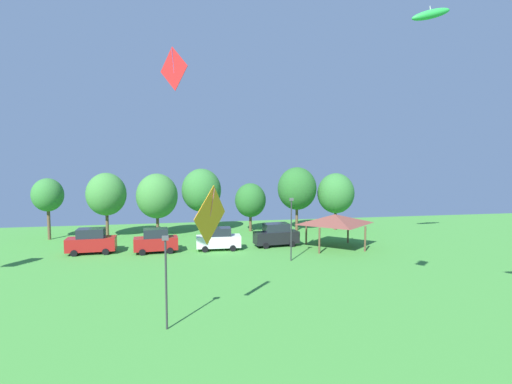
{
  "coord_description": "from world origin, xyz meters",
  "views": [
    {
      "loc": [
        -2.59,
        0.53,
        9.51
      ],
      "look_at": [
        -0.09,
        14.11,
        8.34
      ],
      "focal_mm": 28.0,
      "sensor_mm": 36.0,
      "label": 1
    }
  ],
  "objects_px": {
    "treeline_tree_3": "(201,190)",
    "treeline_tree_6": "(336,193)",
    "kite_flying_5": "(174,69)",
    "parked_car_leftmost": "(91,241)",
    "treeline_tree_2": "(157,196)",
    "parked_car_third_from_left": "(218,239)",
    "light_post_0": "(166,276)",
    "park_pavilion": "(335,219)",
    "light_post_1": "(291,225)",
    "parked_car_second_from_left": "(156,241)",
    "treeline_tree_1": "(106,194)",
    "treeline_tree_0": "(48,195)",
    "treeline_tree_5": "(297,189)",
    "treeline_tree_4": "(250,200)",
    "parked_car_rightmost_in_row": "(276,235)",
    "kite_flying_1": "(431,14)",
    "kite_flying_4": "(210,215)"
  },
  "relations": [
    {
      "from": "treeline_tree_6",
      "to": "treeline_tree_2",
      "type": "bearing_deg",
      "value": -179.62
    },
    {
      "from": "parked_car_third_from_left",
      "to": "light_post_1",
      "type": "xyz_separation_m",
      "value": [
        6.25,
        -5.6,
        2.17
      ]
    },
    {
      "from": "parked_car_third_from_left",
      "to": "light_post_0",
      "type": "bearing_deg",
      "value": -102.16
    },
    {
      "from": "park_pavilion",
      "to": "treeline_tree_3",
      "type": "xyz_separation_m",
      "value": [
        -13.46,
        11.78,
        2.34
      ]
    },
    {
      "from": "light_post_1",
      "to": "treeline_tree_6",
      "type": "distance_m",
      "value": 17.88
    },
    {
      "from": "parked_car_third_from_left",
      "to": "treeline_tree_3",
      "type": "distance_m",
      "value": 11.46
    },
    {
      "from": "treeline_tree_0",
      "to": "treeline_tree_2",
      "type": "relative_size",
      "value": 0.94
    },
    {
      "from": "parked_car_third_from_left",
      "to": "treeline_tree_5",
      "type": "bearing_deg",
      "value": 41.98
    },
    {
      "from": "parked_car_second_from_left",
      "to": "kite_flying_4",
      "type": "bearing_deg",
      "value": -81.57
    },
    {
      "from": "parked_car_leftmost",
      "to": "treeline_tree_2",
      "type": "height_order",
      "value": "treeline_tree_2"
    },
    {
      "from": "parked_car_leftmost",
      "to": "treeline_tree_1",
      "type": "height_order",
      "value": "treeline_tree_1"
    },
    {
      "from": "kite_flying_1",
      "to": "treeline_tree_1",
      "type": "bearing_deg",
      "value": 151.62
    },
    {
      "from": "treeline_tree_0",
      "to": "kite_flying_5",
      "type": "bearing_deg",
      "value": -52.85
    },
    {
      "from": "treeline_tree_6",
      "to": "parked_car_rightmost_in_row",
      "type": "bearing_deg",
      "value": -140.31
    },
    {
      "from": "parked_car_leftmost",
      "to": "parked_car_second_from_left",
      "type": "height_order",
      "value": "parked_car_leftmost"
    },
    {
      "from": "light_post_0",
      "to": "treeline_tree_2",
      "type": "xyz_separation_m",
      "value": [
        -2.13,
        27.69,
        1.89
      ]
    },
    {
      "from": "treeline_tree_4",
      "to": "park_pavilion",
      "type": "bearing_deg",
      "value": -57.41
    },
    {
      "from": "light_post_0",
      "to": "treeline_tree_5",
      "type": "height_order",
      "value": "treeline_tree_5"
    },
    {
      "from": "kite_flying_1",
      "to": "parked_car_rightmost_in_row",
      "type": "bearing_deg",
      "value": 145.29
    },
    {
      "from": "treeline_tree_1",
      "to": "treeline_tree_5",
      "type": "xyz_separation_m",
      "value": [
        23.81,
        0.55,
        0.31
      ]
    },
    {
      "from": "kite_flying_5",
      "to": "treeline_tree_4",
      "type": "relative_size",
      "value": 0.49
    },
    {
      "from": "parked_car_leftmost",
      "to": "treeline_tree_5",
      "type": "xyz_separation_m",
      "value": [
        23.87,
        8.88,
        4.29
      ]
    },
    {
      "from": "treeline_tree_3",
      "to": "treeline_tree_6",
      "type": "relative_size",
      "value": 1.09
    },
    {
      "from": "kite_flying_4",
      "to": "parked_car_second_from_left",
      "type": "relative_size",
      "value": 0.78
    },
    {
      "from": "parked_car_second_from_left",
      "to": "parked_car_third_from_left",
      "type": "relative_size",
      "value": 0.96
    },
    {
      "from": "kite_flying_5",
      "to": "parked_car_leftmost",
      "type": "relative_size",
      "value": 0.66
    },
    {
      "from": "kite_flying_1",
      "to": "treeline_tree_2",
      "type": "xyz_separation_m",
      "value": [
        -25.03,
        16.55,
        -17.35
      ]
    },
    {
      "from": "park_pavilion",
      "to": "treeline_tree_6",
      "type": "bearing_deg",
      "value": 67.94
    },
    {
      "from": "parked_car_second_from_left",
      "to": "light_post_1",
      "type": "height_order",
      "value": "light_post_1"
    },
    {
      "from": "parked_car_leftmost",
      "to": "park_pavilion",
      "type": "height_order",
      "value": "park_pavilion"
    },
    {
      "from": "treeline_tree_3",
      "to": "treeline_tree_6",
      "type": "xyz_separation_m",
      "value": [
        17.62,
        -1.52,
        -0.54
      ]
    },
    {
      "from": "kite_flying_5",
      "to": "parked_car_leftmost",
      "type": "height_order",
      "value": "kite_flying_5"
    },
    {
      "from": "parked_car_rightmost_in_row",
      "to": "treeline_tree_4",
      "type": "relative_size",
      "value": 0.79
    },
    {
      "from": "light_post_0",
      "to": "parked_car_second_from_left",
      "type": "bearing_deg",
      "value": 95.42
    },
    {
      "from": "parked_car_leftmost",
      "to": "parked_car_second_from_left",
      "type": "distance_m",
      "value": 6.37
    },
    {
      "from": "light_post_1",
      "to": "treeline_tree_0",
      "type": "xyz_separation_m",
      "value": [
        -25.32,
        14.54,
        1.91
      ]
    },
    {
      "from": "parked_car_second_from_left",
      "to": "parked_car_rightmost_in_row",
      "type": "relative_size",
      "value": 0.89
    },
    {
      "from": "park_pavilion",
      "to": "treeline_tree_3",
      "type": "bearing_deg",
      "value": 138.8
    },
    {
      "from": "parked_car_second_from_left",
      "to": "treeline_tree_3",
      "type": "relative_size",
      "value": 0.54
    },
    {
      "from": "treeline_tree_2",
      "to": "treeline_tree_5",
      "type": "distance_m",
      "value": 17.92
    },
    {
      "from": "parked_car_second_from_left",
      "to": "treeline_tree_1",
      "type": "bearing_deg",
      "value": 119.62
    },
    {
      "from": "treeline_tree_1",
      "to": "treeline_tree_3",
      "type": "distance_m",
      "value": 11.47
    },
    {
      "from": "parked_car_third_from_left",
      "to": "treeline_tree_2",
      "type": "distance_m",
      "value": 11.74
    },
    {
      "from": "kite_flying_1",
      "to": "light_post_1",
      "type": "bearing_deg",
      "value": 170.33
    },
    {
      "from": "park_pavilion",
      "to": "light_post_1",
      "type": "bearing_deg",
      "value": -143.85
    },
    {
      "from": "parked_car_third_from_left",
      "to": "parked_car_leftmost",
      "type": "bearing_deg",
      "value": 178.14
    },
    {
      "from": "parked_car_second_from_left",
      "to": "treeline_tree_5",
      "type": "distance_m",
      "value": 20.49
    },
    {
      "from": "treeline_tree_0",
      "to": "treeline_tree_5",
      "type": "xyz_separation_m",
      "value": [
        30.29,
        0.66,
        0.29
      ]
    },
    {
      "from": "treeline_tree_2",
      "to": "treeline_tree_3",
      "type": "distance_m",
      "value": 5.73
    },
    {
      "from": "kite_flying_5",
      "to": "parked_car_rightmost_in_row",
      "type": "xyz_separation_m",
      "value": [
        10.4,
        11.51,
        -14.73
      ]
    }
  ]
}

